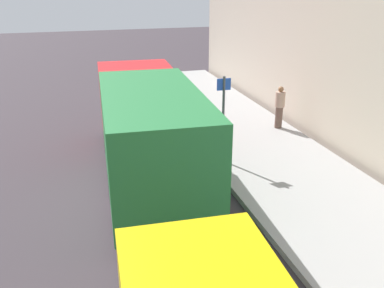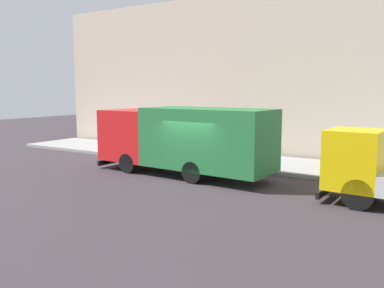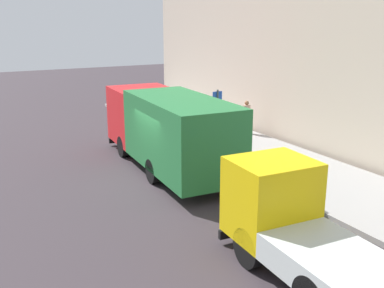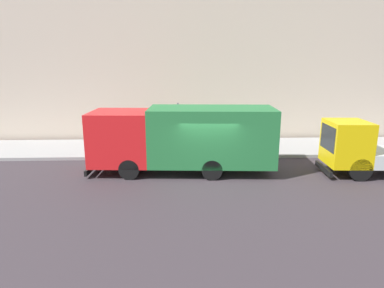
# 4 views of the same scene
# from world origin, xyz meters

# --- Properties ---
(ground) EXTENTS (80.00, 80.00, 0.00)m
(ground) POSITION_xyz_m (0.00, 0.00, 0.00)
(ground) COLOR #383035
(sidewalk) EXTENTS (4.22, 30.00, 0.17)m
(sidewalk) POSITION_xyz_m (5.11, 0.00, 0.08)
(sidewalk) COLOR #9E9C9A
(sidewalk) RESTS_ON ground
(building_facade) EXTENTS (0.50, 30.00, 9.28)m
(building_facade) POSITION_xyz_m (7.72, 0.00, 4.64)
(building_facade) COLOR beige
(building_facade) RESTS_ON ground
(large_utility_truck) EXTENTS (2.95, 8.50, 3.00)m
(large_utility_truck) POSITION_xyz_m (0.94, 1.05, 1.67)
(large_utility_truck) COLOR red
(large_utility_truck) RESTS_ON ground
(small_flatbed_truck) EXTENTS (2.21, 5.48, 2.46)m
(small_flatbed_truck) POSITION_xyz_m (0.20, -7.31, 1.14)
(small_flatbed_truck) COLOR yellow
(small_flatbed_truck) RESTS_ON ground
(pedestrian_walking) EXTENTS (0.46, 0.46, 1.66)m
(pedestrian_walking) POSITION_xyz_m (6.60, 3.70, 1.03)
(pedestrian_walking) COLOR brown
(pedestrian_walking) RESTS_ON sidewalk
(traffic_cone_orange) EXTENTS (0.49, 0.49, 0.70)m
(traffic_cone_orange) POSITION_xyz_m (3.67, 3.67, 0.52)
(traffic_cone_orange) COLOR orange
(traffic_cone_orange) RESTS_ON sidewalk
(street_sign_post) EXTENTS (0.44, 0.08, 2.76)m
(street_sign_post) POSITION_xyz_m (3.38, 1.29, 1.79)
(street_sign_post) COLOR #4C5156
(street_sign_post) RESTS_ON sidewalk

